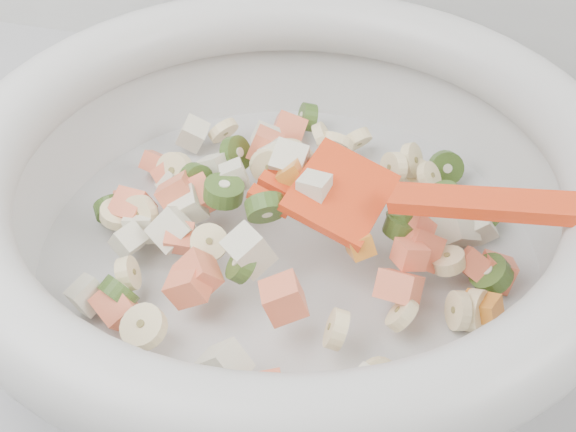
# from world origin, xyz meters

# --- Properties ---
(mixing_bowl) EXTENTS (0.50, 0.43, 0.14)m
(mixing_bowl) POSITION_xyz_m (0.07, 1.46, 0.97)
(mixing_bowl) COLOR beige
(mixing_bowl) RESTS_ON counter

